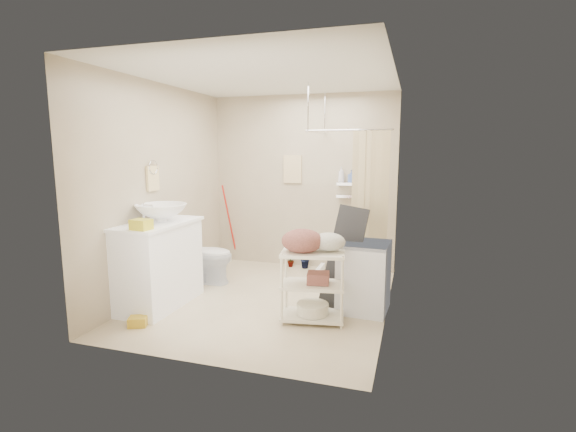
% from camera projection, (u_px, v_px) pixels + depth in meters
% --- Properties ---
extents(floor, '(3.20, 3.20, 0.00)m').
position_uv_depth(floor, '(267.00, 300.00, 5.02)').
color(floor, beige).
rests_on(floor, ground).
extents(ceiling, '(2.80, 3.20, 0.04)m').
position_uv_depth(ceiling, '(266.00, 76.00, 4.61)').
color(ceiling, silver).
rests_on(ceiling, ground).
extents(wall_back, '(2.80, 0.04, 2.60)m').
position_uv_depth(wall_back, '(302.00, 182.00, 6.33)').
color(wall_back, '#B9AB8F').
rests_on(wall_back, ground).
extents(wall_front, '(2.80, 0.04, 2.60)m').
position_uv_depth(wall_front, '(198.00, 212.00, 3.30)').
color(wall_front, '#B9AB8F').
rests_on(wall_front, ground).
extents(wall_left, '(0.04, 3.20, 2.60)m').
position_uv_depth(wall_left, '(161.00, 189.00, 5.22)').
color(wall_left, '#B9AB8F').
rests_on(wall_left, ground).
extents(wall_right, '(0.04, 3.20, 2.60)m').
position_uv_depth(wall_right, '(391.00, 196.00, 4.41)').
color(wall_right, '#B9AB8F').
rests_on(wall_right, ground).
extents(vanity, '(0.63, 1.12, 0.98)m').
position_uv_depth(vanity, '(157.00, 264.00, 4.80)').
color(vanity, white).
rests_on(vanity, ground).
extents(sink, '(0.74, 0.74, 0.20)m').
position_uv_depth(sink, '(161.00, 213.00, 4.78)').
color(sink, white).
rests_on(sink, vanity).
extents(counter_basket, '(0.21, 0.17, 0.11)m').
position_uv_depth(counter_basket, '(141.00, 225.00, 4.27)').
color(counter_basket, gold).
rests_on(counter_basket, vanity).
extents(floor_basket, '(0.31, 0.28, 0.14)m').
position_uv_depth(floor_basket, '(138.00, 320.00, 4.26)').
color(floor_basket, gold).
rests_on(floor_basket, ground).
extents(toilet, '(0.76, 0.45, 0.76)m').
position_uv_depth(toilet, '(205.00, 255.00, 5.65)').
color(toilet, silver).
rests_on(toilet, ground).
extents(mop, '(0.15, 0.15, 1.23)m').
position_uv_depth(mop, '(227.00, 224.00, 6.69)').
color(mop, red).
rests_on(mop, ground).
extents(potted_plant_a, '(0.19, 0.14, 0.32)m').
position_uv_depth(potted_plant_a, '(290.00, 257.00, 6.42)').
color(potted_plant_a, brown).
rests_on(potted_plant_a, ground).
extents(potted_plant_b, '(0.18, 0.15, 0.31)m').
position_uv_depth(potted_plant_b, '(306.00, 258.00, 6.34)').
color(potted_plant_b, '#9A5236').
rests_on(potted_plant_b, ground).
extents(hanging_towel, '(0.28, 0.03, 0.42)m').
position_uv_depth(hanging_towel, '(293.00, 169.00, 6.32)').
color(hanging_towel, beige).
rests_on(hanging_towel, wall_back).
extents(towel_ring, '(0.04, 0.22, 0.34)m').
position_uv_depth(towel_ring, '(153.00, 177.00, 5.00)').
color(towel_ring, '#F4D991').
rests_on(towel_ring, wall_left).
extents(tp_holder, '(0.08, 0.12, 0.14)m').
position_uv_depth(tp_holder, '(169.00, 234.00, 5.35)').
color(tp_holder, white).
rests_on(tp_holder, wall_left).
extents(shower, '(1.10, 1.10, 2.10)m').
position_uv_depth(shower, '(353.00, 205.00, 5.60)').
color(shower, white).
rests_on(shower, ground).
extents(shampoo_bottle_a, '(0.12, 0.12, 0.23)m').
position_uv_depth(shampoo_bottle_a, '(341.00, 175.00, 6.04)').
color(shampoo_bottle_a, silver).
rests_on(shampoo_bottle_a, shower).
extents(shampoo_bottle_b, '(0.09, 0.09, 0.18)m').
position_uv_depth(shampoo_bottle_b, '(351.00, 176.00, 6.01)').
color(shampoo_bottle_b, '#4B66B0').
rests_on(shampoo_bottle_b, shower).
extents(washing_machine, '(0.56, 0.58, 0.78)m').
position_uv_depth(washing_machine, '(364.00, 276.00, 4.65)').
color(washing_machine, silver).
rests_on(washing_machine, ground).
extents(laundry_rack, '(0.70, 0.48, 0.90)m').
position_uv_depth(laundry_rack, '(313.00, 280.00, 4.34)').
color(laundry_rack, silver).
rests_on(laundry_rack, ground).
extents(ironing_board, '(0.35, 0.12, 1.21)m').
position_uv_depth(ironing_board, '(344.00, 257.00, 4.65)').
color(ironing_board, black).
rests_on(ironing_board, ground).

